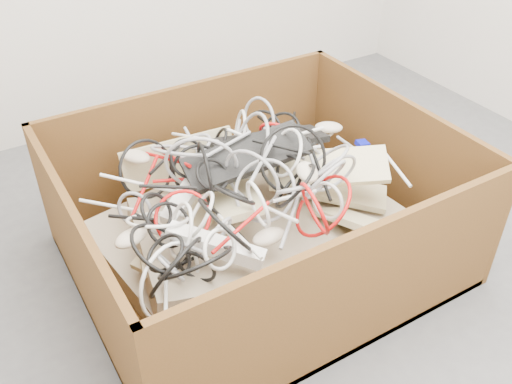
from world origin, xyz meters
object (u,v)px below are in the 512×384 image
cardboard_box (254,234)px  power_strip_right (216,245)px  power_strip_left (191,188)px  vga_plug (362,144)px

cardboard_box → power_strip_right: 0.37m
cardboard_box → power_strip_right: bearing=-142.8°
power_strip_left → power_strip_right: power_strip_left is taller
cardboard_box → vga_plug: cardboard_box is taller
vga_plug → cardboard_box: bearing=-170.0°
cardboard_box → power_strip_left: (-0.20, 0.09, 0.23)m
cardboard_box → power_strip_right: size_ratio=4.17×
power_strip_left → vga_plug: bearing=-37.5°
cardboard_box → power_strip_left: 0.31m
cardboard_box → power_strip_right: cardboard_box is taller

